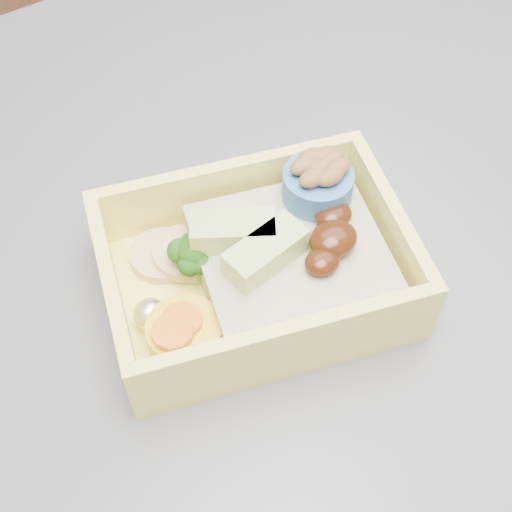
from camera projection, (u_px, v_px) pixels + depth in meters
bento_box at (264, 262)px, 0.50m from camera, size 0.24×0.20×0.08m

